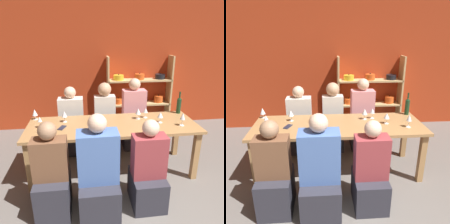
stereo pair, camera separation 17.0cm
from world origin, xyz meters
The scene contains 20 objects.
wall_back_red centered at (0.00, 3.83, 1.35)m, with size 8.80×0.06×2.70m.
shelf_unit centered at (0.63, 3.63, 0.61)m, with size 1.39×0.30×1.57m.
dining_table centered at (-0.18, 1.99, 0.68)m, with size 2.42×0.84×0.77m.
wine_bottle_green centered at (0.94, 2.32, 0.91)m, with size 0.07×0.07×0.36m.
wine_glass_white_a centered at (-1.18, 1.99, 0.89)m, with size 0.06×0.06×0.16m.
wine_glass_red_a centered at (-1.06, 1.71, 0.87)m, with size 0.07×0.07×0.15m.
wine_glass_red_b centered at (0.78, 1.82, 0.90)m, with size 0.07×0.07×0.19m.
wine_glass_red_c centered at (0.51, 1.97, 0.89)m, with size 0.08×0.08×0.16m.
wine_glass_empty_a centered at (-1.31, 2.33, 0.88)m, with size 0.08×0.08×0.16m.
wine_glass_red_d centered at (0.23, 2.15, 0.89)m, with size 0.08×0.08×0.17m.
wine_glass_white_b centered at (-0.87, 2.17, 0.89)m, with size 0.08×0.08×0.16m.
wine_glass_empty_b centered at (0.26, 1.66, 0.88)m, with size 0.07×0.07×0.16m.
wine_glass_red_e centered at (0.35, 2.19, 0.89)m, with size 0.07×0.07×0.16m.
cell_phone centered at (-0.89, 1.95, 0.78)m, with size 0.12×0.17×0.01m.
person_near_a centered at (-0.97, 1.27, 0.42)m, with size 0.38×0.47×1.14m.
person_far_a centered at (0.31, 2.77, 0.47)m, with size 0.41×0.51×1.27m.
person_near_b centered at (0.14, 1.26, 0.40)m, with size 0.39×0.48×1.11m.
person_far_b centered at (-0.80, 2.73, 0.42)m, with size 0.42×0.52×1.17m.
person_near_c centered at (-0.45, 1.24, 0.44)m, with size 0.45×0.57×1.21m.
person_far_c centered at (-0.22, 2.72, 0.47)m, with size 0.36×0.45×1.22m.
Camera 2 is at (-0.40, -0.88, 1.99)m, focal length 35.00 mm.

